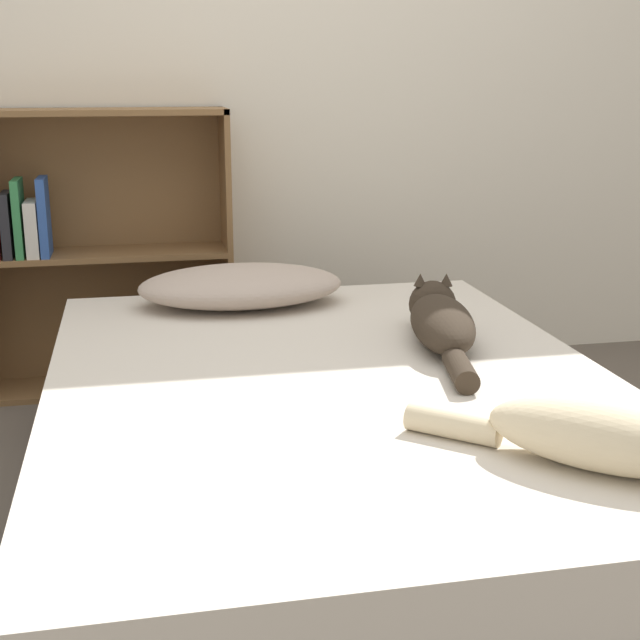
{
  "coord_description": "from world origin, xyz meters",
  "views": [
    {
      "loc": [
        -0.43,
        -1.95,
        1.11
      ],
      "look_at": [
        0.0,
        0.14,
        0.52
      ],
      "focal_mm": 50.0,
      "sensor_mm": 36.0,
      "label": 1
    }
  ],
  "objects_px": {
    "cat_dark": "(441,321)",
    "bookshelf": "(92,247)",
    "cat_light": "(620,439)",
    "bed": "(332,458)",
    "pillow": "(241,286)"
  },
  "relations": [
    {
      "from": "cat_dark",
      "to": "cat_light",
      "type": "bearing_deg",
      "value": -166.13
    },
    {
      "from": "cat_light",
      "to": "cat_dark",
      "type": "relative_size",
      "value": 0.82
    },
    {
      "from": "bookshelf",
      "to": "cat_dark",
      "type": "bearing_deg",
      "value": -48.65
    },
    {
      "from": "bed",
      "to": "cat_dark",
      "type": "relative_size",
      "value": 2.99
    },
    {
      "from": "pillow",
      "to": "bookshelf",
      "type": "bearing_deg",
      "value": 130.11
    },
    {
      "from": "cat_light",
      "to": "bookshelf",
      "type": "bearing_deg",
      "value": 159.0
    },
    {
      "from": "pillow",
      "to": "cat_light",
      "type": "height_order",
      "value": "cat_light"
    },
    {
      "from": "cat_dark",
      "to": "bed",
      "type": "bearing_deg",
      "value": 131.46
    },
    {
      "from": "cat_dark",
      "to": "bookshelf",
      "type": "distance_m",
      "value": 1.41
    },
    {
      "from": "cat_light",
      "to": "pillow",
      "type": "bearing_deg",
      "value": 152.7
    },
    {
      "from": "cat_light",
      "to": "bookshelf",
      "type": "relative_size",
      "value": 0.51
    },
    {
      "from": "bed",
      "to": "bookshelf",
      "type": "xyz_separation_m",
      "value": [
        -0.59,
        1.26,
        0.31
      ]
    },
    {
      "from": "bed",
      "to": "cat_light",
      "type": "relative_size",
      "value": 3.64
    },
    {
      "from": "bed",
      "to": "bookshelf",
      "type": "relative_size",
      "value": 1.87
    },
    {
      "from": "bed",
      "to": "cat_dark",
      "type": "bearing_deg",
      "value": 30.93
    }
  ]
}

